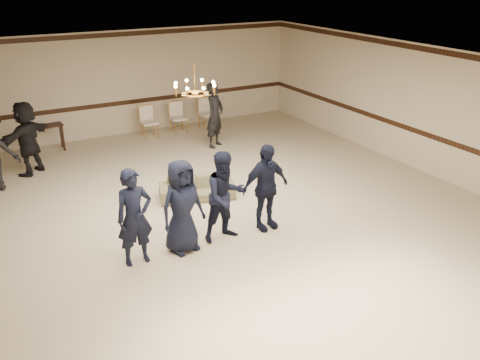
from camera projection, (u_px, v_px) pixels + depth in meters
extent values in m
cube|color=#BDB192|center=(219.00, 224.00, 10.58)|extent=(12.00, 14.00, 0.01)
cube|color=black|center=(216.00, 70.00, 9.33)|extent=(12.00, 14.00, 0.01)
cube|color=beige|center=(116.00, 84.00, 15.59)|extent=(12.00, 0.01, 3.20)
cube|color=beige|center=(433.00, 112.00, 12.63)|extent=(0.01, 14.00, 3.20)
cube|color=#32180F|center=(118.00, 103.00, 15.81)|extent=(12.00, 0.02, 0.14)
cube|color=#32180F|center=(111.00, 35.00, 15.00)|extent=(12.00, 0.02, 0.14)
imported|color=black|center=(135.00, 217.00, 8.90)|extent=(0.67, 0.45, 1.80)
imported|color=black|center=(182.00, 206.00, 9.30)|extent=(0.98, 0.73, 1.80)
imported|color=black|center=(225.00, 196.00, 9.70)|extent=(0.90, 0.72, 1.80)
imported|color=black|center=(265.00, 187.00, 10.10)|extent=(1.08, 0.50, 1.80)
imported|color=#706A4B|center=(197.00, 188.00, 11.68)|extent=(1.84, 1.13, 0.50)
imported|color=black|center=(27.00, 138.00, 12.81)|extent=(1.71, 1.56, 1.90)
imported|color=black|center=(215.00, 115.00, 14.76)|extent=(0.83, 0.77, 1.90)
cube|color=black|center=(47.00, 138.00, 14.57)|extent=(0.95, 0.45, 0.78)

